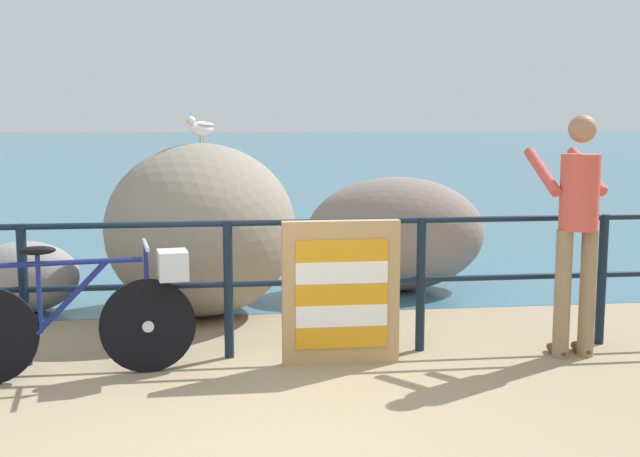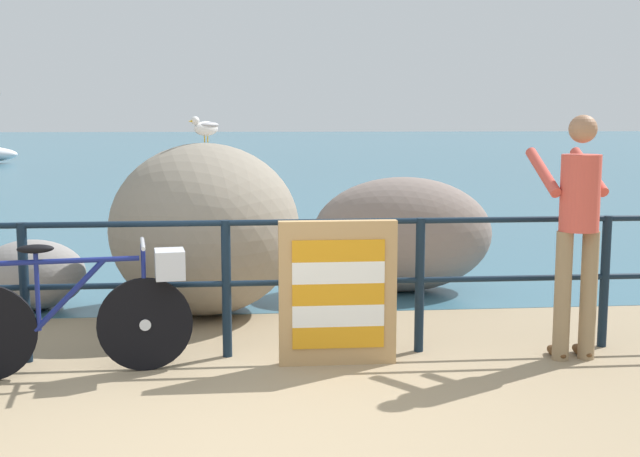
{
  "view_description": "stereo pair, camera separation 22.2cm",
  "coord_description": "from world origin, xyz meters",
  "px_view_note": "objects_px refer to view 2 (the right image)",
  "views": [
    {
      "loc": [
        -0.07,
        -4.16,
        1.76
      ],
      "look_at": [
        0.73,
        2.05,
        0.9
      ],
      "focal_mm": 45.28,
      "sensor_mm": 36.0,
      "label": 1
    },
    {
      "loc": [
        0.15,
        -4.19,
        1.76
      ],
      "look_at": [
        0.73,
        2.05,
        0.9
      ],
      "focal_mm": 45.28,
      "sensor_mm": 36.0,
      "label": 2
    }
  ],
  "objects_px": {
    "breakwater_boulder_main": "(205,229)",
    "breakwater_boulder_right": "(402,234)",
    "person_at_railing": "(577,225)",
    "seagull": "(206,127)",
    "folded_deckchair_stack": "(338,293)",
    "bicycle": "(89,308)",
    "breakwater_boulder_left": "(32,275)"
  },
  "relations": [
    {
      "from": "person_at_railing",
      "to": "seagull",
      "type": "xyz_separation_m",
      "value": [
        -2.73,
        1.74,
        0.68
      ]
    },
    {
      "from": "breakwater_boulder_main",
      "to": "breakwater_boulder_right",
      "type": "relative_size",
      "value": 0.96
    },
    {
      "from": "bicycle",
      "to": "breakwater_boulder_main",
      "type": "relative_size",
      "value": 0.96
    },
    {
      "from": "breakwater_boulder_main",
      "to": "breakwater_boulder_right",
      "type": "height_order",
      "value": "breakwater_boulder_main"
    },
    {
      "from": "bicycle",
      "to": "folded_deckchair_stack",
      "type": "xyz_separation_m",
      "value": [
        1.72,
        0.08,
        0.06
      ]
    },
    {
      "from": "breakwater_boulder_main",
      "to": "seagull",
      "type": "distance_m",
      "value": 0.91
    },
    {
      "from": "breakwater_boulder_right",
      "to": "folded_deckchair_stack",
      "type": "bearing_deg",
      "value": -111.36
    },
    {
      "from": "folded_deckchair_stack",
      "to": "breakwater_boulder_main",
      "type": "relative_size",
      "value": 0.59
    },
    {
      "from": "seagull",
      "to": "breakwater_boulder_left",
      "type": "bearing_deg",
      "value": -48.21
    },
    {
      "from": "folded_deckchair_stack",
      "to": "breakwater_boulder_left",
      "type": "distance_m",
      "value": 3.24
    },
    {
      "from": "folded_deckchair_stack",
      "to": "breakwater_boulder_right",
      "type": "relative_size",
      "value": 0.57
    },
    {
      "from": "breakwater_boulder_main",
      "to": "seagull",
      "type": "xyz_separation_m",
      "value": [
        0.02,
        0.08,
        0.91
      ]
    },
    {
      "from": "seagull",
      "to": "bicycle",
      "type": "bearing_deg",
      "value": 26.46
    },
    {
      "from": "breakwater_boulder_left",
      "to": "breakwater_boulder_right",
      "type": "xyz_separation_m",
      "value": [
        3.55,
        0.48,
        0.26
      ]
    },
    {
      "from": "breakwater_boulder_right",
      "to": "seagull",
      "type": "relative_size",
      "value": 6.14
    },
    {
      "from": "breakwater_boulder_right",
      "to": "seagull",
      "type": "xyz_separation_m",
      "value": [
        -1.93,
        -0.68,
        1.09
      ]
    },
    {
      "from": "bicycle",
      "to": "breakwater_boulder_main",
      "type": "bearing_deg",
      "value": 59.39
    },
    {
      "from": "breakwater_boulder_main",
      "to": "breakwater_boulder_left",
      "type": "relative_size",
      "value": 1.82
    },
    {
      "from": "breakwater_boulder_right",
      "to": "seagull",
      "type": "distance_m",
      "value": 2.32
    },
    {
      "from": "bicycle",
      "to": "seagull",
      "type": "xyz_separation_m",
      "value": [
        0.73,
        1.79,
        1.21
      ]
    },
    {
      "from": "person_at_railing",
      "to": "seagull",
      "type": "distance_m",
      "value": 3.31
    },
    {
      "from": "bicycle",
      "to": "seagull",
      "type": "height_order",
      "value": "seagull"
    },
    {
      "from": "person_at_railing",
      "to": "breakwater_boulder_right",
      "type": "relative_size",
      "value": 0.97
    },
    {
      "from": "bicycle",
      "to": "breakwater_boulder_left",
      "type": "relative_size",
      "value": 1.74
    },
    {
      "from": "person_at_railing",
      "to": "breakwater_boulder_right",
      "type": "height_order",
      "value": "person_at_railing"
    },
    {
      "from": "breakwater_boulder_left",
      "to": "breakwater_boulder_right",
      "type": "distance_m",
      "value": 3.59
    },
    {
      "from": "bicycle",
      "to": "folded_deckchair_stack",
      "type": "bearing_deg",
      "value": -5.6
    },
    {
      "from": "person_at_railing",
      "to": "breakwater_boulder_left",
      "type": "xyz_separation_m",
      "value": [
        -4.35,
        1.93,
        -0.67
      ]
    },
    {
      "from": "breakwater_boulder_right",
      "to": "breakwater_boulder_left",
      "type": "bearing_deg",
      "value": -172.26
    },
    {
      "from": "bicycle",
      "to": "folded_deckchair_stack",
      "type": "relative_size",
      "value": 1.62
    },
    {
      "from": "folded_deckchair_stack",
      "to": "breakwater_boulder_right",
      "type": "distance_m",
      "value": 2.57
    },
    {
      "from": "bicycle",
      "to": "breakwater_boulder_left",
      "type": "distance_m",
      "value": 2.18
    }
  ]
}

